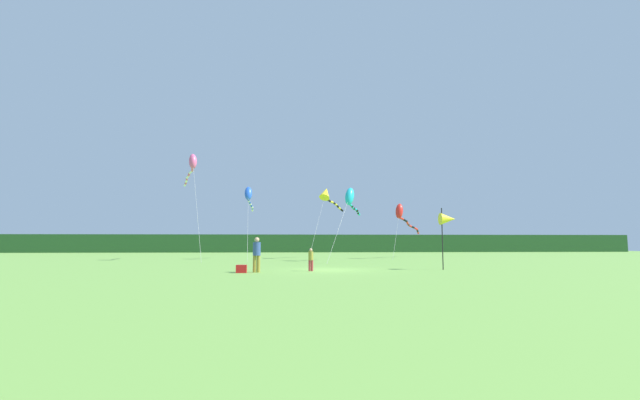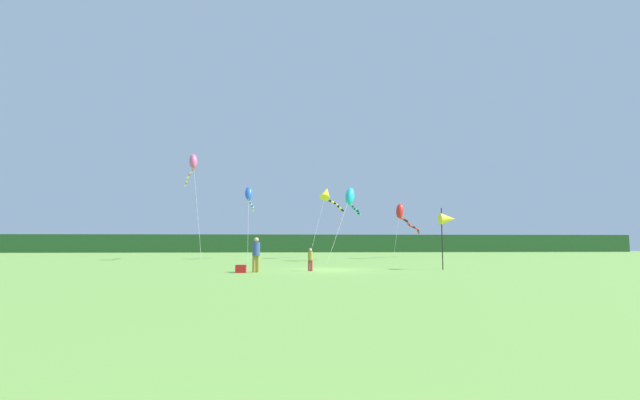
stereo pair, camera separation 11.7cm
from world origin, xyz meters
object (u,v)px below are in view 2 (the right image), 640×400
(cooler_box, at_px, (241,269))
(kite_cyan, at_px, (350,198))
(kite_rainbow, at_px, (192,165))
(kite_blue, at_px, (249,196))
(person_adult, at_px, (256,253))
(kite_yellow, at_px, (327,194))
(banner_flag_pole, at_px, (447,220))
(kite_red, at_px, (403,215))
(person_child, at_px, (310,258))

(cooler_box, distance_m, kite_cyan, 16.07)
(kite_rainbow, distance_m, kite_blue, 5.88)
(person_adult, distance_m, kite_rainbow, 18.37)
(kite_yellow, bearing_deg, person_adult, -105.81)
(cooler_box, xyz_separation_m, banner_flag_pole, (11.61, 1.77, 2.67))
(kite_rainbow, bearing_deg, kite_yellow, 16.95)
(person_adult, height_order, kite_blue, kite_blue)
(person_adult, xyz_separation_m, kite_blue, (-2.03, 17.74, 4.87))
(kite_rainbow, relative_size, kite_red, 1.16)
(cooler_box, bearing_deg, person_adult, 21.62)
(person_child, xyz_separation_m, kite_rainbow, (-9.71, 14.59, 7.67))
(kite_rainbow, bearing_deg, banner_flag_pole, -38.21)
(person_adult, bearing_deg, cooler_box, -158.38)
(person_adult, distance_m, kite_blue, 18.51)
(cooler_box, relative_size, kite_rainbow, 0.06)
(kite_yellow, height_order, kite_red, kite_yellow)
(person_adult, xyz_separation_m, kite_cyan, (6.84, 12.93, 4.26))
(cooler_box, bearing_deg, person_child, 16.86)
(cooler_box, bearing_deg, kite_yellow, 72.39)
(kite_blue, bearing_deg, kite_cyan, -28.46)
(person_adult, relative_size, kite_red, 0.23)
(banner_flag_pole, relative_size, kite_cyan, 0.50)
(kite_yellow, bearing_deg, kite_blue, -169.43)
(person_child, bearing_deg, kite_yellow, 82.13)
(cooler_box, distance_m, kite_blue, 18.95)
(kite_cyan, bearing_deg, person_child, -108.07)
(kite_red, xyz_separation_m, kite_cyan, (-6.00, -5.75, 1.08))
(person_child, distance_m, cooler_box, 3.82)
(banner_flag_pole, relative_size, kite_blue, 0.42)
(banner_flag_pole, bearing_deg, kite_blue, 128.40)
(person_adult, height_order, banner_flag_pole, banner_flag_pole)
(kite_yellow, relative_size, kite_cyan, 1.09)
(kite_blue, bearing_deg, person_adult, -83.47)
(person_child, bearing_deg, kite_red, 60.90)
(banner_flag_pole, relative_size, kite_rainbow, 0.38)
(person_child, height_order, kite_cyan, kite_cyan)
(banner_flag_pole, bearing_deg, person_adult, -172.25)
(cooler_box, relative_size, kite_cyan, 0.08)
(banner_flag_pole, height_order, kite_cyan, kite_cyan)
(kite_red, bearing_deg, kite_rainbow, -170.51)
(kite_cyan, bearing_deg, kite_yellow, 102.93)
(cooler_box, xyz_separation_m, kite_blue, (-1.28, 18.03, 5.69))
(kite_blue, distance_m, kite_cyan, 10.11)
(kite_yellow, distance_m, kite_blue, 7.58)
(person_child, distance_m, banner_flag_pole, 8.30)
(banner_flag_pole, distance_m, kite_cyan, 12.37)
(person_adult, relative_size, kite_rainbow, 0.19)
(person_adult, distance_m, cooler_box, 1.14)
(kite_red, height_order, kite_cyan, kite_cyan)
(banner_flag_pole, height_order, kite_blue, kite_blue)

